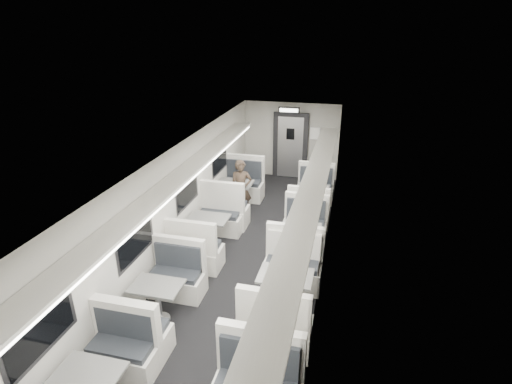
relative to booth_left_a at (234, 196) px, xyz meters
The scene contains 17 objects.
room 3.32m from the booth_left_a, 71.91° to the right, with size 3.24×12.24×2.64m.
booth_left_a is the anchor object (origin of this frame).
booth_left_b 1.96m from the booth_left_a, 90.00° to the right, with size 1.05×2.13×1.14m.
booth_left_c 4.41m from the booth_left_a, 90.00° to the right, with size 0.99×2.01×1.08m.
booth_right_a 2.04m from the booth_left_a, 10.90° to the left, with size 1.00×2.03×1.09m.
booth_right_b 2.72m from the booth_left_a, 42.62° to the right, with size 0.99×2.01×1.08m.
booth_right_c 4.22m from the booth_left_a, 61.74° to the right, with size 1.09×2.20×1.18m.
passenger 0.51m from the booth_left_a, 45.87° to the right, with size 0.55×0.36×1.51m, color black.
window_a 1.11m from the booth_left_a, 145.25° to the left, with size 0.02×1.18×0.84m, color black.
window_b 2.14m from the booth_left_a, 104.69° to the right, with size 0.02×1.18×0.84m, color black.
window_c 4.20m from the booth_left_a, 96.85° to the right, with size 0.02×1.18×0.84m, color black.
window_d 6.35m from the booth_left_a, 94.46° to the right, with size 0.02×1.18×0.84m, color black.
luggage_rack_left 3.69m from the booth_left_a, 94.16° to the right, with size 0.46×10.40×0.09m.
luggage_rack_right 4.31m from the booth_left_a, 56.27° to the right, with size 0.46×10.40×0.09m.
vestibule_door 3.10m from the booth_left_a, 70.79° to the left, with size 1.10×0.13×2.10m.
exit_sign 3.19m from the booth_left_a, 67.23° to the left, with size 0.62×0.12×0.16m.
wall_notice 3.52m from the booth_left_a, 58.52° to the left, with size 0.32×0.02×0.40m, color white.
Camera 1 is at (1.85, -6.17, 4.60)m, focal length 28.00 mm.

